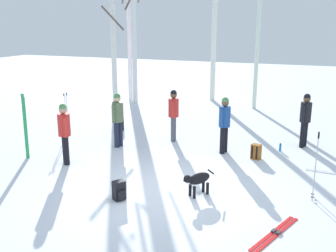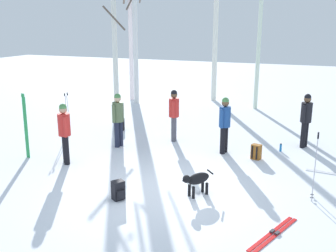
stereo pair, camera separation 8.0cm
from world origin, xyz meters
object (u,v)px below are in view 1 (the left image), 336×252
at_px(person_1, 174,112).
at_px(birch_tree_4, 259,28).
at_px(dog, 198,180).
at_px(backpack_2, 256,152).
at_px(backpack_0, 120,125).
at_px(backpack_1, 119,191).
at_px(ski_pair_planted_0, 25,127).
at_px(person_3, 118,117).
at_px(person_2, 64,130).
at_px(birch_tree_1, 129,22).
at_px(birch_tree_3, 214,17).
at_px(ski_poles_1, 66,113).
at_px(birch_tree_2, 133,16).
at_px(water_bottle_0, 280,147).
at_px(birch_tree_0, 114,45).
at_px(ski_poles_0, 316,164).
at_px(person_0, 224,121).
at_px(ski_pair_lying_0, 275,233).
at_px(person_4, 305,117).

xyz_separation_m(person_1, birch_tree_4, (1.71, 6.03, 2.62)).
relative_size(dog, backpack_2, 1.74).
bearing_deg(backpack_0, backpack_1, -62.04).
bearing_deg(ski_pair_planted_0, person_3, 44.72).
distance_m(person_2, birch_tree_1, 9.81).
bearing_deg(birch_tree_3, ski_poles_1, -111.27).
height_order(ski_poles_1, backpack_1, ski_poles_1).
relative_size(backpack_2, birch_tree_2, 0.06).
distance_m(ski_pair_planted_0, birch_tree_1, 9.59).
relative_size(person_3, birch_tree_4, 0.25).
relative_size(water_bottle_0, birch_tree_2, 0.03).
bearing_deg(person_1, ski_pair_planted_0, -136.43).
xyz_separation_m(ski_poles_1, birch_tree_0, (-1.20, 5.70, 1.98)).
height_order(person_2, ski_poles_0, person_2).
height_order(person_0, ski_poles_0, person_0).
bearing_deg(person_2, birch_tree_1, 105.46).
xyz_separation_m(ski_poles_1, birch_tree_4, (5.43, 6.75, 2.80)).
xyz_separation_m(person_3, ski_poles_1, (-2.31, 0.53, -0.18)).
relative_size(person_3, ski_pair_lying_0, 1.07).
bearing_deg(dog, person_3, 143.03).
bearing_deg(birch_tree_4, birch_tree_0, -170.96).
relative_size(birch_tree_1, birch_tree_2, 0.95).
height_order(backpack_0, birch_tree_2, birch_tree_2).
xyz_separation_m(person_1, ski_pair_planted_0, (-3.35, -3.19, -0.03)).
bearing_deg(person_0, ski_pair_lying_0, -64.74).
bearing_deg(birch_tree_0, backpack_0, -59.61).
xyz_separation_m(person_3, person_4, (5.49, 2.13, 0.00)).
xyz_separation_m(person_1, person_4, (4.09, 0.87, 0.00)).
distance_m(ski_poles_1, water_bottle_0, 7.26).
bearing_deg(ski_poles_0, birch_tree_2, 135.82).
xyz_separation_m(person_4, backpack_1, (-3.64, -5.54, -0.77)).
xyz_separation_m(dog, ski_pair_lying_0, (1.86, -1.08, -0.38)).
height_order(person_3, water_bottle_0, person_3).
distance_m(backpack_2, birch_tree_3, 9.57).
distance_m(birch_tree_1, birch_tree_4, 6.25).
relative_size(person_2, backpack_1, 3.90).
bearing_deg(backpack_2, water_bottle_0, 58.63).
bearing_deg(backpack_2, birch_tree_3, 113.60).
bearing_deg(person_2, dog, -9.29).
xyz_separation_m(dog, ski_poles_0, (2.47, 0.79, 0.43)).
height_order(dog, ski_poles_0, ski_poles_0).
bearing_deg(person_0, person_3, -169.13).
distance_m(backpack_0, birch_tree_2, 6.30).
height_order(ski_poles_0, birch_tree_2, birch_tree_2).
bearing_deg(birch_tree_2, ski_pair_lying_0, -52.16).
distance_m(backpack_0, backpack_1, 5.80).
bearing_deg(person_4, person_2, -146.59).
bearing_deg(ski_poles_1, backpack_1, -43.43).
bearing_deg(person_2, birch_tree_0, 109.53).
relative_size(person_1, water_bottle_0, 6.80).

